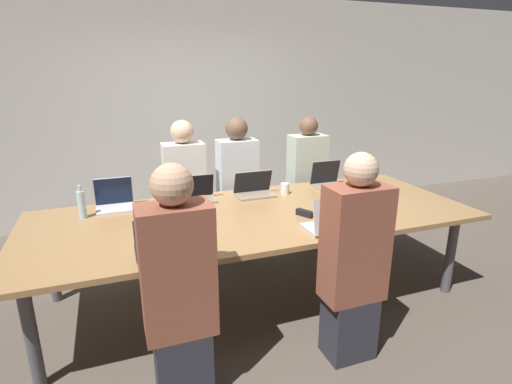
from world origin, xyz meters
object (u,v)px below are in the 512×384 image
object	(u,v)px
laptop_far_right	(327,179)
person_far_midleft	(185,194)
laptop_far_midleft	(195,193)
laptop_far_center	(254,188)
person_near_left	(179,291)
person_near_midright	(354,263)
laptop_near_left	(161,244)
person_far_center	(238,188)
laptop_near_midright	(329,221)
laptop_far_left	(114,200)
stapler	(305,213)
cup_far_center	(285,189)
bottle_far_left	(82,204)
cup_near_left	(194,239)
person_far_right	(306,182)

from	to	relation	value
laptop_far_right	person_far_midleft	size ratio (longest dim) A/B	0.22
laptop_far_midleft	laptop_far_center	bearing A→B (deg)	-4.06
person_near_left	person_far_midleft	world-z (taller)	person_near_left
laptop_far_midleft	person_near_midright	xyz separation A→B (m)	(0.73, -1.43, -0.14)
laptop_near_left	person_far_center	size ratio (longest dim) A/B	0.22
person_near_left	laptop_near_midright	size ratio (longest dim) A/B	4.63
laptop_far_left	stapler	size ratio (longest dim) A/B	2.02
person_near_midright	laptop_far_midleft	bearing A→B (deg)	-62.81
laptop_far_right	person_near_midright	world-z (taller)	person_near_midright
cup_far_center	person_far_center	bearing A→B (deg)	119.16
laptop_far_center	person_far_center	xyz separation A→B (m)	(-0.01, 0.47, -0.13)
bottle_far_left	stapler	xyz separation A→B (m)	(1.67, -0.57, -0.09)
laptop_far_left	cup_far_center	xyz separation A→B (m)	(1.52, -0.13, -0.02)
cup_far_center	laptop_far_midleft	size ratio (longest dim) A/B	0.28
stapler	laptop_far_right	bearing A→B (deg)	21.21
person_far_center	person_near_midright	distance (m)	1.87
laptop_far_center	laptop_far_right	bearing A→B (deg)	2.29
person_near_left	laptop_far_right	size ratio (longest dim) A/B	4.65
laptop_far_left	person_far_midleft	bearing A→B (deg)	30.38
cup_near_left	laptop_far_center	distance (m)	1.18
laptop_far_center	laptop_near_left	bearing A→B (deg)	-134.92
laptop_far_center	cup_near_left	bearing A→B (deg)	-129.83
laptop_far_midleft	cup_near_left	bearing A→B (deg)	-102.12
person_near_left	person_near_midright	distance (m)	1.13
laptop_far_left	laptop_far_center	xyz separation A→B (m)	(1.24, -0.07, -0.01)
person_far_center	laptop_near_midright	bearing A→B (deg)	-81.43
cup_far_center	laptop_far_midleft	world-z (taller)	laptop_far_midleft
laptop_far_center	person_near_midright	xyz separation A→B (m)	(0.18, -1.39, -0.14)
laptop_far_left	laptop_near_left	world-z (taller)	laptop_near_left
person_near_midright	laptop_far_left	bearing A→B (deg)	-45.86
laptop_far_midleft	laptop_far_left	bearing A→B (deg)	177.38
cup_far_center	laptop_far_midleft	bearing A→B (deg)	173.06
person_near_left	stapler	bearing A→B (deg)	-148.71
laptop_near_midright	stapler	distance (m)	0.35
laptop_far_center	person_near_midright	distance (m)	1.41
laptop_far_left	stapler	bearing A→B (deg)	-27.30
bottle_far_left	person_near_midright	world-z (taller)	person_near_midright
laptop_far_right	laptop_far_midleft	size ratio (longest dim) A/B	0.85
bottle_far_left	cup_far_center	bearing A→B (deg)	1.00
laptop_near_midright	laptop_far_center	bearing A→B (deg)	-78.27
laptop_far_left	person_far_right	bearing A→B (deg)	11.59
laptop_far_center	person_near_left	bearing A→B (deg)	-124.88
laptop_far_left	person_far_midleft	distance (m)	0.79
cup_near_left	stapler	bearing A→B (deg)	14.33
person_far_center	person_near_midright	size ratio (longest dim) A/B	1.01
bottle_far_left	person_far_midleft	size ratio (longest dim) A/B	0.19
bottle_far_left	person_near_midright	xyz separation A→B (m)	(1.66, -1.30, -0.19)
person_far_center	laptop_near_midright	size ratio (longest dim) A/B	4.62
laptop_near_left	cup_far_center	distance (m)	1.58
person_far_right	person_far_midleft	distance (m)	1.37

